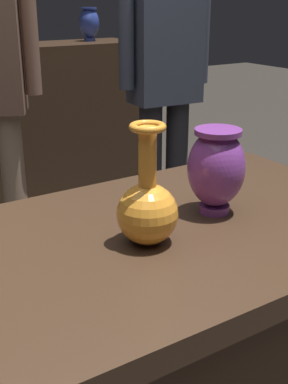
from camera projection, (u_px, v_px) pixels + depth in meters
name	position (u px, v px, depth m)	size (l,w,h in m)	color
vase_centerpiece	(147.00, 207.00, 0.99)	(0.12, 0.12, 0.24)	orange
vase_tall_behind	(216.00, 168.00, 1.12)	(0.13, 0.13, 0.19)	#7A388E
shelf_vase_far_right	(89.00, 23.00, 3.22)	(0.13, 0.13, 0.20)	#2D429E
shelf_vase_right	(13.00, 37.00, 2.93)	(0.07, 0.07, 0.16)	#E55B1E
visitor_near_right	(165.00, 70.00, 2.38)	(0.47, 0.20, 1.59)	#232328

